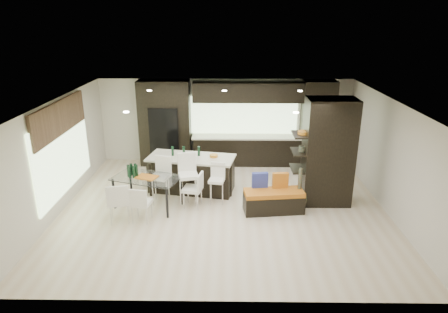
{
  "coord_description": "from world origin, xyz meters",
  "views": [
    {
      "loc": [
        0.14,
        -9.04,
        4.55
      ],
      "look_at": [
        0.0,
        0.6,
        1.15
      ],
      "focal_mm": 32.0,
      "sensor_mm": 36.0,
      "label": 1
    }
  ],
  "objects_px": {
    "chair_end": "(193,191)",
    "dining_table": "(148,192)",
    "stool_right": "(217,187)",
    "chair_far": "(119,203)",
    "stool_mid": "(189,184)",
    "floor_vase": "(299,189)",
    "bench": "(274,201)",
    "chair_near": "(141,205)",
    "kitchen_island": "(192,173)",
    "stool_left": "(161,185)"
  },
  "relations": [
    {
      "from": "chair_near",
      "to": "kitchen_island",
      "type": "bearing_deg",
      "value": 69.46
    },
    {
      "from": "kitchen_island",
      "to": "chair_far",
      "type": "xyz_separation_m",
      "value": [
        -1.52,
        -1.81,
        -0.03
      ]
    },
    {
      "from": "chair_near",
      "to": "chair_far",
      "type": "height_order",
      "value": "chair_far"
    },
    {
      "from": "stool_left",
      "to": "chair_near",
      "type": "height_order",
      "value": "stool_left"
    },
    {
      "from": "stool_mid",
      "to": "stool_right",
      "type": "height_order",
      "value": "stool_mid"
    },
    {
      "from": "stool_mid",
      "to": "chair_near",
      "type": "relative_size",
      "value": 1.3
    },
    {
      "from": "stool_mid",
      "to": "floor_vase",
      "type": "bearing_deg",
      "value": -19.29
    },
    {
      "from": "stool_mid",
      "to": "chair_end",
      "type": "xyz_separation_m",
      "value": [
        0.12,
        -0.19,
        -0.11
      ]
    },
    {
      "from": "bench",
      "to": "dining_table",
      "type": "relative_size",
      "value": 0.89
    },
    {
      "from": "stool_right",
      "to": "dining_table",
      "type": "distance_m",
      "value": 1.74
    },
    {
      "from": "stool_left",
      "to": "bench",
      "type": "xyz_separation_m",
      "value": [
        2.83,
        -0.45,
        -0.21
      ]
    },
    {
      "from": "stool_right",
      "to": "kitchen_island",
      "type": "bearing_deg",
      "value": 142.47
    },
    {
      "from": "chair_near",
      "to": "chair_far",
      "type": "distance_m",
      "value": 0.51
    },
    {
      "from": "stool_mid",
      "to": "chair_end",
      "type": "relative_size",
      "value": 1.26
    },
    {
      "from": "kitchen_island",
      "to": "stool_mid",
      "type": "height_order",
      "value": "stool_mid"
    },
    {
      "from": "stool_left",
      "to": "floor_vase",
      "type": "bearing_deg",
      "value": 12.64
    },
    {
      "from": "chair_end",
      "to": "kitchen_island",
      "type": "bearing_deg",
      "value": 17.35
    },
    {
      "from": "stool_right",
      "to": "chair_near",
      "type": "relative_size",
      "value": 1.04
    },
    {
      "from": "bench",
      "to": "stool_right",
      "type": "bearing_deg",
      "value": 154.35
    },
    {
      "from": "chair_near",
      "to": "chair_end",
      "type": "relative_size",
      "value": 0.97
    },
    {
      "from": "bench",
      "to": "chair_end",
      "type": "xyz_separation_m",
      "value": [
        -2.0,
        0.24,
        0.14
      ]
    },
    {
      "from": "stool_right",
      "to": "chair_far",
      "type": "height_order",
      "value": "chair_far"
    },
    {
      "from": "bench",
      "to": "chair_end",
      "type": "distance_m",
      "value": 2.02
    },
    {
      "from": "kitchen_island",
      "to": "stool_right",
      "type": "relative_size",
      "value": 2.74
    },
    {
      "from": "chair_near",
      "to": "stool_right",
      "type": "bearing_deg",
      "value": 39.06
    },
    {
      "from": "stool_mid",
      "to": "chair_end",
      "type": "bearing_deg",
      "value": -72.19
    },
    {
      "from": "kitchen_island",
      "to": "stool_mid",
      "type": "distance_m",
      "value": 0.83
    },
    {
      "from": "bench",
      "to": "chair_near",
      "type": "relative_size",
      "value": 1.78
    },
    {
      "from": "kitchen_island",
      "to": "floor_vase",
      "type": "distance_m",
      "value": 2.98
    },
    {
      "from": "bench",
      "to": "chair_near",
      "type": "height_order",
      "value": "chair_near"
    },
    {
      "from": "stool_mid",
      "to": "floor_vase",
      "type": "distance_m",
      "value": 2.77
    },
    {
      "from": "bench",
      "to": "chair_far",
      "type": "bearing_deg",
      "value": -178.27
    },
    {
      "from": "kitchen_island",
      "to": "dining_table",
      "type": "xyz_separation_m",
      "value": [
        -1.01,
        -1.03,
        -0.09
      ]
    },
    {
      "from": "stool_left",
      "to": "stool_mid",
      "type": "height_order",
      "value": "stool_mid"
    },
    {
      "from": "chair_end",
      "to": "bench",
      "type": "bearing_deg",
      "value": -85.93
    },
    {
      "from": "stool_left",
      "to": "chair_far",
      "type": "distance_m",
      "value": 1.28
    },
    {
      "from": "chair_end",
      "to": "dining_table",
      "type": "bearing_deg",
      "value": 100.88
    },
    {
      "from": "stool_right",
      "to": "chair_far",
      "type": "relative_size",
      "value": 0.93
    },
    {
      "from": "floor_vase",
      "to": "chair_near",
      "type": "height_order",
      "value": "floor_vase"
    },
    {
      "from": "bench",
      "to": "chair_end",
      "type": "height_order",
      "value": "chair_end"
    },
    {
      "from": "kitchen_island",
      "to": "chair_far",
      "type": "distance_m",
      "value": 2.36
    },
    {
      "from": "chair_far",
      "to": "chair_end",
      "type": "xyz_separation_m",
      "value": [
        1.63,
        0.79,
        -0.04
      ]
    },
    {
      "from": "floor_vase",
      "to": "chair_end",
      "type": "height_order",
      "value": "floor_vase"
    },
    {
      "from": "kitchen_island",
      "to": "bench",
      "type": "bearing_deg",
      "value": -20.44
    },
    {
      "from": "stool_mid",
      "to": "chair_end",
      "type": "distance_m",
      "value": 0.25
    },
    {
      "from": "bench",
      "to": "dining_table",
      "type": "distance_m",
      "value": 3.14
    },
    {
      "from": "kitchen_island",
      "to": "bench",
      "type": "xyz_separation_m",
      "value": [
        2.12,
        -1.27,
        -0.21
      ]
    },
    {
      "from": "stool_left",
      "to": "floor_vase",
      "type": "xyz_separation_m",
      "value": [
        3.47,
        -0.32,
        0.06
      ]
    },
    {
      "from": "kitchen_island",
      "to": "chair_end",
      "type": "bearing_deg",
      "value": -73.13
    },
    {
      "from": "chair_near",
      "to": "chair_far",
      "type": "xyz_separation_m",
      "value": [
        -0.51,
        -0.03,
        0.05
      ]
    }
  ]
}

